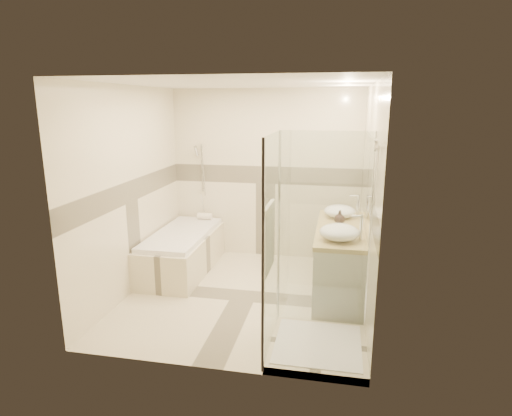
% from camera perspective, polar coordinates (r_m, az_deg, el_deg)
% --- Properties ---
extents(room, '(2.82, 3.02, 2.52)m').
position_cam_1_polar(room, '(4.93, -1.04, 1.73)').
color(room, beige).
rests_on(room, ground).
extents(bathtub, '(0.75, 1.70, 0.56)m').
position_cam_1_polar(bathtub, '(6.08, -9.77, -5.44)').
color(bathtub, beige).
rests_on(bathtub, ground).
extents(vanity, '(0.58, 1.62, 0.85)m').
position_cam_1_polar(vanity, '(5.34, 11.05, -6.90)').
color(vanity, silver).
rests_on(vanity, ground).
extents(shower_enclosure, '(0.96, 0.93, 2.04)m').
position_cam_1_polar(shower_enclosure, '(4.14, 6.86, -11.81)').
color(shower_enclosure, beige).
rests_on(shower_enclosure, ground).
extents(vessel_sink_near, '(0.40, 0.40, 0.16)m').
position_cam_1_polar(vessel_sink_near, '(5.63, 11.11, -0.43)').
color(vessel_sink_near, white).
rests_on(vessel_sink_near, vanity).
extents(vessel_sink_far, '(0.43, 0.43, 0.17)m').
position_cam_1_polar(vessel_sink_far, '(4.70, 11.05, -3.18)').
color(vessel_sink_far, white).
rests_on(vessel_sink_far, vanity).
extents(faucet_near, '(0.13, 0.03, 0.31)m').
position_cam_1_polar(faucet_near, '(5.61, 13.34, 0.44)').
color(faucet_near, silver).
rests_on(faucet_near, vanity).
extents(faucet_far, '(0.12, 0.03, 0.30)m').
position_cam_1_polar(faucet_far, '(4.69, 13.73, -2.30)').
color(faucet_far, silver).
rests_on(faucet_far, vanity).
extents(amenity_bottle_a, '(0.07, 0.07, 0.15)m').
position_cam_1_polar(amenity_bottle_a, '(5.09, 11.07, -2.03)').
color(amenity_bottle_a, black).
rests_on(amenity_bottle_a, vanity).
extents(amenity_bottle_b, '(0.17, 0.17, 0.17)m').
position_cam_1_polar(amenity_bottle_b, '(5.34, 11.09, -1.19)').
color(amenity_bottle_b, black).
rests_on(amenity_bottle_b, vanity).
extents(folded_towels, '(0.15, 0.24, 0.08)m').
position_cam_1_polar(folded_towels, '(5.86, 11.10, -0.30)').
color(folded_towels, white).
rests_on(folded_towels, vanity).
extents(rolled_towel, '(0.22, 0.10, 0.10)m').
position_cam_1_polar(rolled_towel, '(6.58, -6.86, -1.10)').
color(rolled_towel, white).
rests_on(rolled_towel, bathtub).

